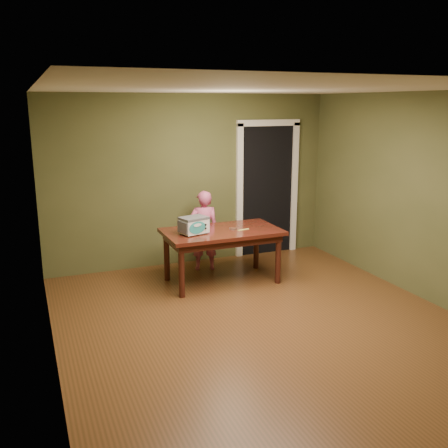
# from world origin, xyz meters

# --- Properties ---
(floor) EXTENTS (5.00, 5.00, 0.00)m
(floor) POSITION_xyz_m (0.00, 0.00, 0.00)
(floor) COLOR brown
(floor) RESTS_ON ground
(room_shell) EXTENTS (4.52, 5.02, 2.61)m
(room_shell) POSITION_xyz_m (0.00, 0.00, 1.71)
(room_shell) COLOR brown
(room_shell) RESTS_ON ground
(doorway) EXTENTS (1.10, 0.66, 2.25)m
(doorway) POSITION_xyz_m (1.30, 2.78, 1.06)
(doorway) COLOR black
(doorway) RESTS_ON ground
(dining_table) EXTENTS (1.60, 0.90, 0.75)m
(dining_table) POSITION_xyz_m (0.09, 1.45, 0.65)
(dining_table) COLOR #34160B
(dining_table) RESTS_ON floor
(toy_oven) EXTENTS (0.42, 0.34, 0.23)m
(toy_oven) POSITION_xyz_m (-0.34, 1.40, 0.88)
(toy_oven) COLOR #4C4F54
(toy_oven) RESTS_ON dining_table
(baking_pan) EXTENTS (0.10, 0.10, 0.02)m
(baking_pan) POSITION_xyz_m (0.24, 1.43, 0.76)
(baking_pan) COLOR silver
(baking_pan) RESTS_ON dining_table
(spatula) EXTENTS (0.18, 0.06, 0.01)m
(spatula) POSITION_xyz_m (0.36, 1.34, 0.75)
(spatula) COLOR #DCD85F
(spatula) RESTS_ON dining_table
(child) EXTENTS (0.49, 0.38, 1.21)m
(child) POSITION_xyz_m (0.04, 2.06, 0.60)
(child) COLOR #C04F7B
(child) RESTS_ON floor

